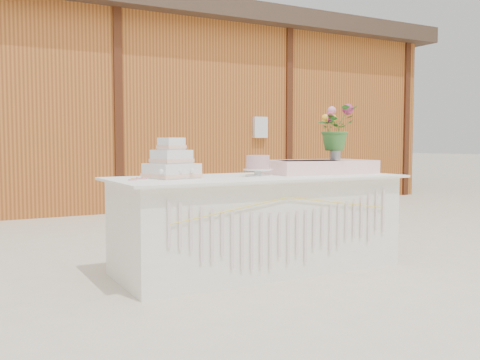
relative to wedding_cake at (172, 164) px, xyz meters
name	(u,v)px	position (x,y,z in m)	size (l,w,h in m)	color
ground	(257,269)	(0.71, -0.11, -0.88)	(80.00, 80.00, 0.00)	beige
barn	(86,107)	(0.70, 5.89, 0.80)	(12.60, 4.60, 3.30)	#AD6124
cake_table	(258,223)	(0.71, -0.11, -0.49)	(2.40, 1.00, 0.77)	white
wedding_cake	(172,164)	(0.00, 0.00, 0.00)	(0.41, 0.41, 0.31)	white
pink_cake_stand	(258,165)	(0.69, -0.14, -0.01)	(0.24, 0.24, 0.17)	white
satin_runner	(318,167)	(1.38, -0.02, -0.05)	(0.94, 0.54, 0.12)	#FFCFCD
flower_vase	(335,152)	(1.56, -0.04, 0.08)	(0.10, 0.10, 0.13)	#A4A4A9
bouquet	(335,123)	(1.56, -0.04, 0.35)	(0.36, 0.31, 0.40)	#37712D
loose_flowers	(138,179)	(-0.30, -0.09, -0.10)	(0.13, 0.32, 0.02)	pink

